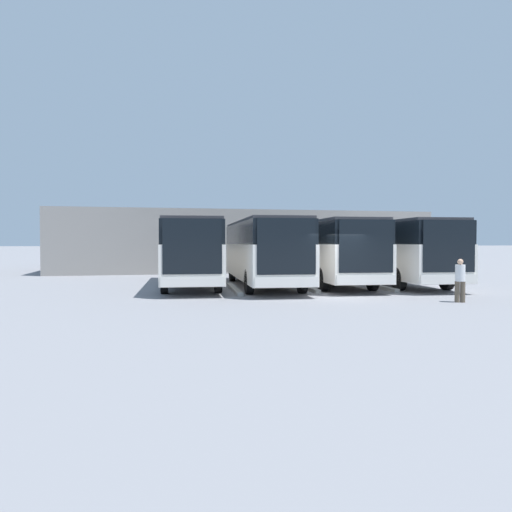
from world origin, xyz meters
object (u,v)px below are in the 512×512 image
Objects in this scene: bus_0 at (391,250)px; bus_3 at (190,250)px; pedestrian at (460,279)px; bus_1 at (326,250)px; bus_2 at (262,250)px.

bus_3 is (10.35, -1.01, 0.00)m from bus_0.
bus_1 is at bearing -56.27° from pedestrian.
bus_3 is at bearing -0.78° from bus_1.
bus_2 is 1.00× the size of bus_3.
bus_1 is at bearing -2.79° from bus_0.
bus_1 is (3.45, -0.42, 0.00)m from bus_0.
bus_0 is 6.90m from bus_2.
bus_3 is at bearing -1.45° from bus_0.
bus_1 is 3.48m from bus_2.
bus_1 and bus_2 have the same top height.
bus_1 is 6.92m from bus_3.
bus_1 is 8.62m from pedestrian.
pedestrian is (-5.49, 7.88, -0.95)m from bus_2.
bus_0 is 3.47m from bus_1.
bus_2 is 3.60m from bus_3.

